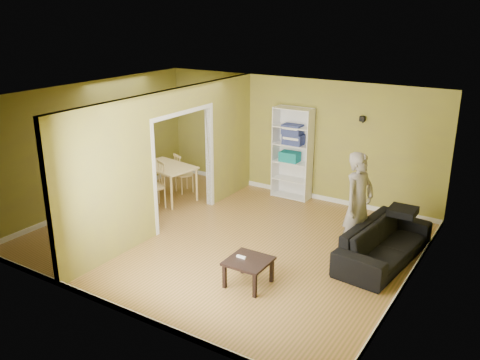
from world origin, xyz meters
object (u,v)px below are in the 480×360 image
object	(u,v)px
bookshelf	(294,153)
dining_table	(166,169)
person	(359,196)
sofa	(385,237)
chair_left	(140,174)
coffee_table	(248,264)
chair_near	(154,185)
chair_far	(184,173)

from	to	relation	value
bookshelf	dining_table	size ratio (longest dim) A/B	1.64
person	bookshelf	world-z (taller)	person
sofa	person	size ratio (longest dim) A/B	1.04
person	chair_left	bearing A→B (deg)	103.00
coffee_table	dining_table	world-z (taller)	dining_table
chair_near	person	bearing A→B (deg)	26.92
sofa	coffee_table	distance (m)	2.39
chair_left	chair_near	size ratio (longest dim) A/B	0.92
coffee_table	chair_near	xyz separation A→B (m)	(-3.29, 1.65, 0.14)
sofa	person	world-z (taller)	person
chair_far	sofa	bearing A→B (deg)	-166.17
bookshelf	chair_left	xyz separation A→B (m)	(-2.97, -1.67, -0.54)
person	chair_left	world-z (taller)	person
dining_table	sofa	bearing A→B (deg)	-3.55
bookshelf	chair_left	world-z (taller)	bookshelf
bookshelf	coffee_table	xyz separation A→B (m)	(1.15, -3.78, -0.65)
dining_table	chair_left	xyz separation A→B (m)	(-0.73, -0.06, -0.23)
person	bookshelf	xyz separation A→B (m)	(-2.15, 1.92, -0.05)
person	chair_far	distance (m)	4.49
bookshelf	dining_table	xyz separation A→B (m)	(-2.24, -1.60, -0.32)
chair_left	person	bearing A→B (deg)	111.39
sofa	bookshelf	world-z (taller)	bookshelf
coffee_table	chair_far	size ratio (longest dim) A/B	0.69
person	chair_far	world-z (taller)	person
sofa	dining_table	distance (m)	4.90
sofa	bookshelf	distance (m)	3.31
person	chair_near	bearing A→B (deg)	108.61
chair_left	chair_far	size ratio (longest dim) A/B	1.01
sofa	bookshelf	xyz separation A→B (m)	(-2.64, 1.91, 0.58)
dining_table	person	bearing A→B (deg)	-4.09
person	chair_left	distance (m)	5.16
bookshelf	coffee_table	world-z (taller)	bookshelf
coffee_table	person	bearing A→B (deg)	61.79
person	coffee_table	world-z (taller)	person
person	bookshelf	size ratio (longest dim) A/B	1.05
person	bookshelf	distance (m)	2.88
coffee_table	chair_near	bearing A→B (deg)	153.39
chair_far	dining_table	bearing A→B (deg)	110.54
coffee_table	chair_left	world-z (taller)	chair_left
sofa	chair_left	size ratio (longest dim) A/B	2.39
person	coffee_table	distance (m)	2.22
bookshelf	dining_table	bearing A→B (deg)	-144.40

